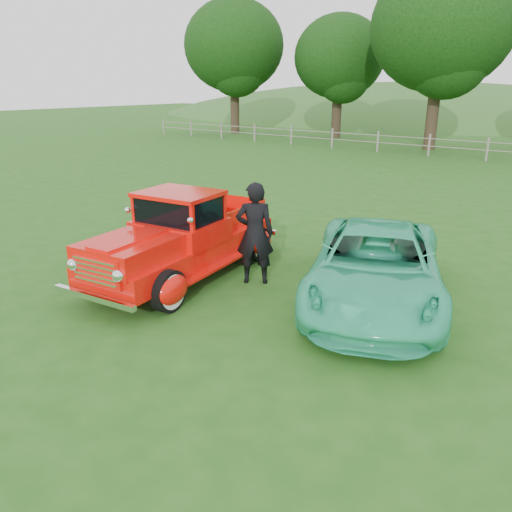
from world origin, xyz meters
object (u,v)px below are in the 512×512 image
Objects in this scene: tree_mid_west at (339,57)px; man at (255,233)px; tree_near_west at (442,27)px; teal_sedan at (376,267)px; tree_far_west at (234,46)px; red_pickup at (183,239)px.

tree_mid_west reaches higher than man.
teal_sedan is at bearing -73.38° from tree_near_west.
man is at bearing 171.02° from teal_sedan.
tree_far_west reaches higher than man.
tree_mid_west is 8.63m from tree_near_west.
man is (-2.31, -0.54, 0.33)m from teal_sedan.
red_pickup is 1.05× the size of teal_sedan.
man is at bearing -49.94° from tree_far_west.
man is at bearing -79.08° from tree_near_west.
tree_near_west reaches higher than teal_sedan.
teal_sedan is at bearing 157.63° from man.
teal_sedan is (22.82, -23.86, -5.80)m from tree_far_west.
red_pickup is 3.87m from teal_sedan.
tree_near_west reaches higher than man.
tree_far_west is at bearing -165.96° from tree_mid_west.
tree_mid_west is 1.64× the size of red_pickup.
red_pickup is at bearing -12.58° from man.
tree_mid_west reaches higher than red_pickup.
tree_near_west is 2.12× the size of teal_sedan.
tree_near_west is at bearing -3.58° from tree_far_west.
tree_mid_west is 4.16× the size of man.
tree_mid_west is 0.81× the size of tree_near_west.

